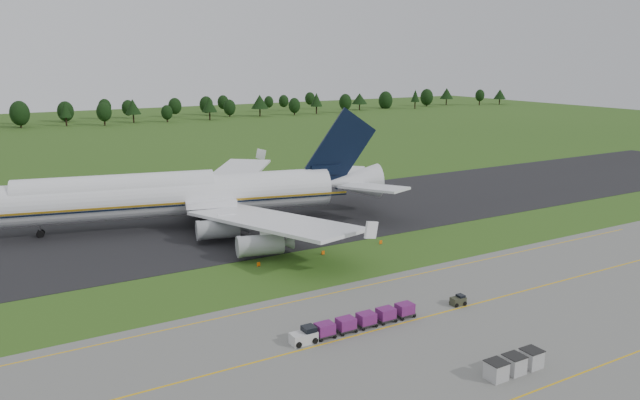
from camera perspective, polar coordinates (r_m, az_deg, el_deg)
ground at (r=89.70m, az=-2.06°, el=-6.48°), size 600.00×600.00×0.00m
apron at (r=64.30m, az=13.04°, el=-15.05°), size 300.00×52.00×0.06m
taxiway at (r=114.02m, az=-8.77°, el=-2.34°), size 300.00×40.00×0.08m
apron_markings at (r=68.92m, az=8.95°, el=-12.82°), size 300.00×30.20×0.01m
tree_line at (r=297.92m, az=-23.56°, el=7.38°), size 526.35×23.16×11.85m
aircraft at (r=113.95m, az=-12.49°, el=0.51°), size 73.58×69.66×20.58m
baggage_train at (r=70.90m, az=3.10°, el=-11.13°), size 16.08×1.71×1.64m
utility_cart at (r=79.43m, az=12.51°, el=-9.02°), size 1.88×1.27×1.00m
uld_row at (r=64.84m, az=17.33°, el=-14.13°), size 6.64×1.84×1.82m
edge_markers at (r=96.68m, az=0.28°, el=-4.85°), size 22.43×0.30×0.60m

